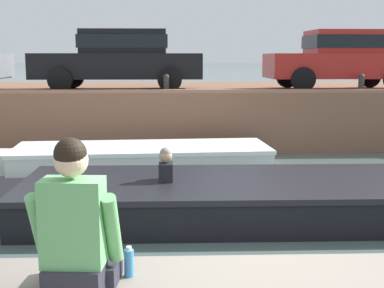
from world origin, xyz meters
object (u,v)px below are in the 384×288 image
object	(u,v)px
mooring_bollard_mid	(166,83)
person_seated_left	(76,234)
car_centre_red	(342,57)
motorboat_passing	(206,199)
mooring_bollard_east	(361,82)
boat_moored_central_white	(130,157)
car_left_inner_black	(121,57)
bottle_drink	(129,263)

from	to	relation	value
mooring_bollard_mid	person_seated_left	distance (m)	9.94
car_centre_red	mooring_bollard_mid	size ratio (longest dim) A/B	8.61
motorboat_passing	mooring_bollard_east	size ratio (longest dim) A/B	16.15
boat_moored_central_white	car_centre_red	size ratio (longest dim) A/B	1.67
boat_moored_central_white	mooring_bollard_east	bearing A→B (deg)	19.37
motorboat_passing	car_left_inner_black	size ratio (longest dim) A/B	1.66
motorboat_passing	mooring_bollard_mid	size ratio (longest dim) A/B	16.15
car_centre_red	mooring_bollard_east	world-z (taller)	car_centre_red
car_left_inner_black	person_seated_left	distance (m)	11.13
car_left_inner_black	car_centre_red	xyz separation A→B (m)	(5.82, 0.00, -0.00)
mooring_bollard_mid	bottle_drink	world-z (taller)	mooring_bollard_mid
bottle_drink	mooring_bollard_east	bearing A→B (deg)	63.12
mooring_bollard_mid	boat_moored_central_white	bearing A→B (deg)	-111.04
car_centre_red	bottle_drink	world-z (taller)	car_centre_red
car_centre_red	mooring_bollard_east	size ratio (longest dim) A/B	8.61
mooring_bollard_east	bottle_drink	xyz separation A→B (m)	(-4.91, -9.68, -0.72)
car_centre_red	mooring_bollard_mid	world-z (taller)	car_centre_red
bottle_drink	motorboat_passing	bearing A→B (deg)	79.69
motorboat_passing	boat_moored_central_white	bearing A→B (deg)	111.32
car_left_inner_black	car_centre_red	distance (m)	5.82
motorboat_passing	person_seated_left	world-z (taller)	person_seated_left
mooring_bollard_mid	mooring_bollard_east	world-z (taller)	same
boat_moored_central_white	bottle_drink	world-z (taller)	bottle_drink
motorboat_passing	car_left_inner_black	xyz separation A→B (m)	(-1.84, 6.62, 2.04)
boat_moored_central_white	motorboat_passing	bearing A→B (deg)	-68.68
car_left_inner_black	bottle_drink	distance (m)	10.95
car_left_inner_black	car_centre_red	world-z (taller)	same
mooring_bollard_mid	person_seated_left	world-z (taller)	mooring_bollard_mid
mooring_bollard_mid	bottle_drink	bearing A→B (deg)	-90.75
boat_moored_central_white	car_left_inner_black	size ratio (longest dim) A/B	1.48
mooring_bollard_mid	person_seated_left	size ratio (longest dim) A/B	0.46
car_left_inner_black	car_centre_red	size ratio (longest dim) A/B	1.13
car_centre_red	person_seated_left	size ratio (longest dim) A/B	3.97
mooring_bollard_mid	car_centre_red	bearing A→B (deg)	13.76
motorboat_passing	car_centre_red	size ratio (longest dim) A/B	1.88
person_seated_left	bottle_drink	xyz separation A→B (m)	(0.29, 0.24, -0.28)
car_left_inner_black	mooring_bollard_east	world-z (taller)	car_left_inner_black
motorboat_passing	mooring_bollard_mid	distance (m)	5.70
car_centre_red	mooring_bollard_east	bearing A→B (deg)	-82.13
motorboat_passing	bottle_drink	xyz separation A→B (m)	(-0.76, -4.20, 0.71)
car_centre_red	mooring_bollard_mid	bearing A→B (deg)	-166.24
car_left_inner_black	mooring_bollard_mid	distance (m)	1.76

